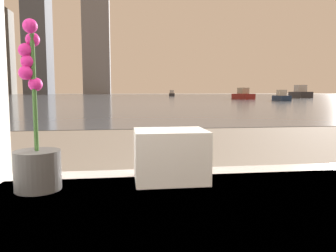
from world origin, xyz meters
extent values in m
cylinder|color=#4C4C4C|center=(-0.69, 0.76, 0.60)|extent=(0.13, 0.13, 0.11)
cylinder|color=#38662D|center=(-0.69, 0.76, 0.83)|extent=(0.01, 0.01, 0.34)
sphere|color=#DB238E|center=(-0.69, 0.75, 1.00)|extent=(0.04, 0.04, 0.04)
sphere|color=#DB238E|center=(-0.69, 0.78, 0.97)|extent=(0.04, 0.04, 0.04)
sphere|color=#DB238E|center=(-0.71, 0.77, 0.94)|extent=(0.04, 0.04, 0.04)
sphere|color=#DB238E|center=(-0.70, 0.77, 0.91)|extent=(0.04, 0.04, 0.04)
sphere|color=#DB238E|center=(-0.71, 0.76, 0.88)|extent=(0.04, 0.04, 0.04)
sphere|color=#DB238E|center=(-0.69, 0.77, 0.85)|extent=(0.04, 0.04, 0.04)
cube|color=white|center=(-0.30, 0.81, 0.57)|extent=(0.22, 0.18, 0.04)
cube|color=white|center=(-0.30, 0.81, 0.61)|extent=(0.22, 0.18, 0.04)
cube|color=white|center=(-0.30, 0.81, 0.65)|extent=(0.22, 0.18, 0.04)
cube|color=white|center=(-0.30, 0.81, 0.69)|extent=(0.22, 0.18, 0.04)
cube|color=slate|center=(0.00, 62.00, 0.01)|extent=(180.00, 110.00, 0.01)
cube|color=navy|center=(14.25, 28.84, 0.25)|extent=(1.27, 2.79, 0.47)
cube|color=silver|center=(14.25, 28.84, 0.75)|extent=(0.80, 1.09, 0.54)
cube|color=#2D2D33|center=(8.75, 61.74, 0.28)|extent=(1.48, 3.20, 0.54)
cube|color=silver|center=(8.75, 61.74, 0.86)|extent=(0.92, 1.25, 0.62)
cube|color=#2D2D33|center=(24.06, 42.75, 0.42)|extent=(2.25, 4.88, 0.82)
cube|color=silver|center=(24.06, 42.75, 1.30)|extent=(1.41, 1.91, 0.94)
cube|color=maroon|center=(13.08, 35.67, 0.31)|extent=(1.63, 3.57, 0.60)
cube|color=#B2A893|center=(13.08, 35.67, 0.96)|extent=(1.02, 1.39, 0.69)
camera|label=1|loc=(-0.44, -0.19, 0.82)|focal=35.00mm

